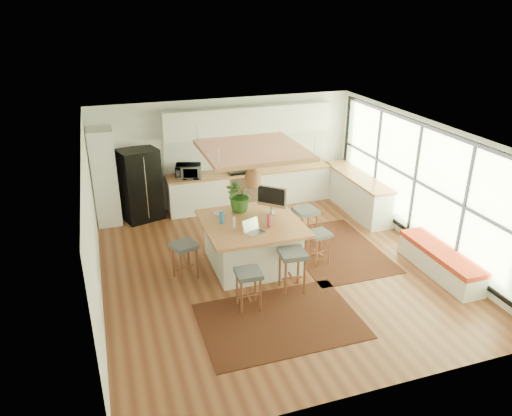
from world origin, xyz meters
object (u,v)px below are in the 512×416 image
object	(u,v)px
stool_right_front	(319,246)
monitor	(271,201)
laptop	(255,227)
fridge	(140,182)
stool_right_back	(305,227)
stool_near_left	(249,290)
stool_left_side	(185,261)
stool_near_right	(292,272)
island_plant	(240,197)
island	(252,243)
microwave	(188,170)

from	to	relation	value
stool_right_front	monitor	size ratio (longest dim) A/B	1.06
laptop	monitor	size ratio (longest dim) A/B	0.59
fridge	stool_right_back	xyz separation A→B (m)	(3.20, -2.36, -0.57)
stool_near_left	stool_right_front	size ratio (longest dim) A/B	1.07
stool_left_side	stool_near_right	bearing A→B (deg)	-30.02
laptop	island_plant	size ratio (longest dim) A/B	0.52
stool_near_left	island_plant	world-z (taller)	island_plant
laptop	stool_left_side	bearing A→B (deg)	141.19
stool_right_back	monitor	xyz separation A→B (m)	(-0.89, -0.29, 0.83)
fridge	stool_near_right	distance (m)	4.62
fridge	island_plant	size ratio (longest dim) A/B	2.41
island	laptop	bearing A→B (deg)	-101.45
island	island_plant	world-z (taller)	island_plant
stool_right_back	stool_right_front	bearing A→B (deg)	-96.11
laptop	monitor	distance (m)	0.97
stool_left_side	island_plant	world-z (taller)	island_plant
fridge	island_plant	xyz separation A→B (m)	(1.77, -2.31, 0.28)
monitor	island	bearing A→B (deg)	-108.23
stool_near_right	fridge	bearing A→B (deg)	118.91
stool_near_left	stool_near_right	distance (m)	0.96
island	stool_right_front	xyz separation A→B (m)	(1.29, -0.34, -0.11)
stool_near_right	stool_right_front	bearing A→B (deg)	40.88
island_plant	fridge	bearing A→B (deg)	127.43
island	stool_right_back	world-z (taller)	island
stool_near_left	stool_right_front	xyz separation A→B (m)	(1.80, 1.06, 0.00)
fridge	laptop	bearing A→B (deg)	-80.63
stool_near_left	laptop	bearing A→B (deg)	65.86
laptop	island_plant	bearing A→B (deg)	65.81
stool_right_back	microwave	distance (m)	3.19
stool_right_front	microwave	bearing A→B (deg)	121.21
island	stool_near_right	size ratio (longest dim) A/B	2.37
stool_right_back	laptop	xyz separation A→B (m)	(-1.48, -1.04, 0.70)
stool_right_front	stool_right_back	distance (m)	0.90
stool_near_right	island_plant	size ratio (longest dim) A/B	1.09
stool_near_left	stool_left_side	distance (m)	1.55
laptop	microwave	world-z (taller)	microwave
island_plant	stool_right_front	bearing A→B (deg)	-35.18
stool_near_left	stool_left_side	xyz separation A→B (m)	(-0.84, 1.31, 0.00)
stool_right_back	microwave	size ratio (longest dim) A/B	1.34
island	stool_right_back	bearing A→B (deg)	21.78
fridge	stool_right_back	bearing A→B (deg)	-53.83
island	stool_left_side	xyz separation A→B (m)	(-1.34, -0.09, -0.11)
stool_right_back	island	bearing A→B (deg)	-158.22
fridge	monitor	distance (m)	3.52
island	stool_left_side	size ratio (longest dim) A/B	2.55
stool_right_back	stool_left_side	size ratio (longest dim) A/B	1.08
island	stool_near_right	world-z (taller)	island
stool_near_right	island_plant	bearing A→B (deg)	104.76
fridge	island	xyz separation A→B (m)	(1.81, -2.91, -0.46)
stool_near_left	laptop	distance (m)	1.22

